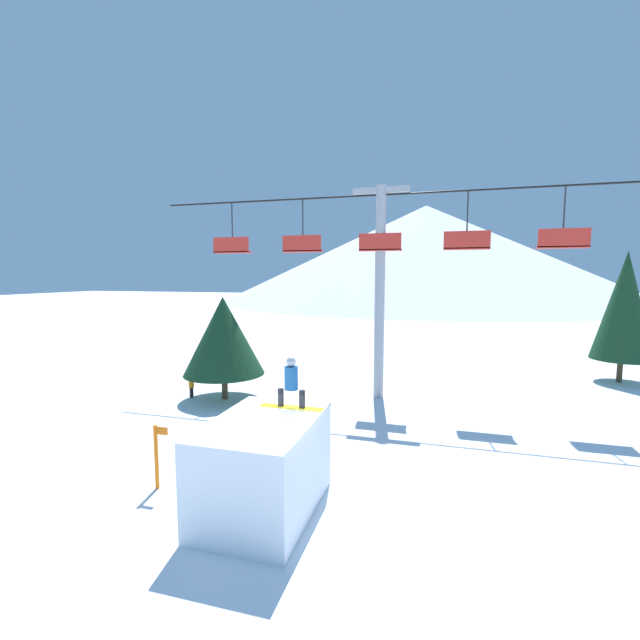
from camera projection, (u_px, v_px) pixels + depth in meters
ground_plane at (268, 519)px, 9.54m from camera, size 220.00×220.00×0.00m
mountain_ridge at (425, 254)px, 89.56m from camera, size 83.96×83.96×19.71m
snow_ramp at (264, 466)px, 9.76m from camera, size 2.27×3.39×2.15m
snowboarder at (291, 383)px, 10.47m from camera, size 1.59×0.33×1.28m
chairlift at (380, 270)px, 18.45m from camera, size 20.65×0.44×9.20m
pine_tree_near at (224, 336)px, 18.49m from camera, size 3.50×3.50×4.50m
pine_tree_far at (625, 306)px, 21.29m from camera, size 2.82×2.82×6.63m
trail_marker at (157, 455)px, 10.81m from camera, size 0.41×0.10×1.65m
distant_skier at (191, 383)px, 18.92m from camera, size 0.24×0.24×1.23m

